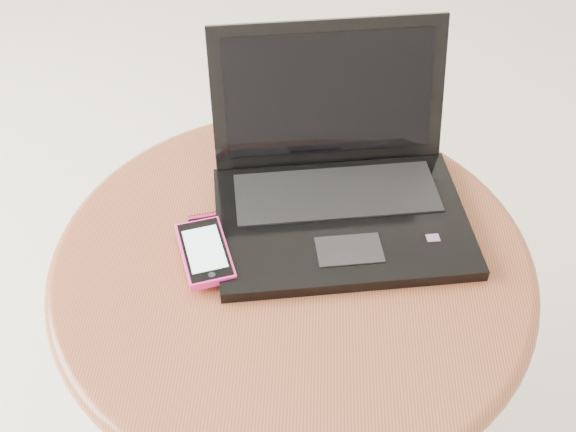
{
  "coord_description": "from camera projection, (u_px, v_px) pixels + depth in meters",
  "views": [
    {
      "loc": [
        0.11,
        -0.6,
        1.28
      ],
      "look_at": [
        0.08,
        0.08,
        0.6
      ],
      "focal_mm": 44.62,
      "sensor_mm": 36.0,
      "label": 1
    }
  ],
  "objects": [
    {
      "name": "laptop",
      "position": [
        338.0,
        183.0,
        1.04
      ],
      "size": [
        0.4,
        0.36,
        0.23
      ],
      "color": "black",
      "rests_on": "table"
    },
    {
      "name": "table",
      "position": [
        292.0,
        307.0,
        1.07
      ],
      "size": [
        0.68,
        0.68,
        0.54
      ],
      "color": "#552D1B",
      "rests_on": "ground"
    },
    {
      "name": "phone_pink",
      "position": [
        205.0,
        252.0,
        0.97
      ],
      "size": [
        0.1,
        0.13,
        0.01
      ],
      "color": "#FF2D92",
      "rests_on": "phone_black"
    },
    {
      "name": "phone_black",
      "position": [
        215.0,
        243.0,
        1.0
      ],
      "size": [
        0.09,
        0.13,
        0.01
      ],
      "color": "black",
      "rests_on": "table"
    }
  ]
}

